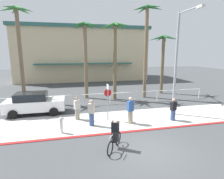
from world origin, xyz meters
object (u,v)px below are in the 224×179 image
palm_tree_3 (85,40)px  pedestrian_1 (77,109)px  palm_tree_2 (19,35)px  palm_tree_4 (115,42)px  streetlight_curb (178,59)px  pedestrian_3 (91,114)px  car_white_1 (34,103)px  pedestrian_0 (130,111)px  bollard_0 (61,125)px  cyclist_black_0 (115,136)px  palm_tree_6 (163,50)px  palm_tree_5 (147,34)px  stop_sign_bike_lane (108,97)px  pedestrian_2 (173,110)px

palm_tree_3 → pedestrian_1: 8.23m
palm_tree_2 → palm_tree_4: bearing=-8.8°
streetlight_curb → pedestrian_3: 7.32m
car_white_1 → pedestrian_0: (6.58, -3.61, -0.01)m
palm_tree_3 → car_white_1: bearing=-136.0°
bollard_0 → cyclist_black_0: size_ratio=0.65×
palm_tree_3 → car_white_1: 7.93m
streetlight_curb → cyclist_black_0: size_ratio=4.88×
bollard_0 → streetlight_curb: size_ratio=0.13×
palm_tree_3 → palm_tree_6: palm_tree_3 is taller
streetlight_curb → palm_tree_2: 14.26m
streetlight_curb → car_white_1: streetlight_curb is taller
palm_tree_5 → car_white_1: palm_tree_5 is taller
palm_tree_4 → pedestrian_1: palm_tree_4 is taller
palm_tree_5 → car_white_1: size_ratio=2.11×
palm_tree_6 → car_white_1: 14.62m
streetlight_curb → pedestrian_1: streetlight_curb is taller
palm_tree_2 → car_white_1: palm_tree_2 is taller
stop_sign_bike_lane → pedestrian_1: size_ratio=1.54×
palm_tree_2 → pedestrian_3: bearing=-54.2°
palm_tree_2 → pedestrian_2: size_ratio=5.58×
palm_tree_3 → pedestrian_3: 9.20m
cyclist_black_0 → palm_tree_6: bearing=53.3°
bollard_0 → palm_tree_2: (-3.82, 8.66, 5.81)m
car_white_1 → cyclist_black_0: 8.15m
palm_tree_4 → palm_tree_5: bearing=0.8°
palm_tree_3 → pedestrian_0: size_ratio=4.18×
stop_sign_bike_lane → palm_tree_5: bearing=48.1°
pedestrian_3 → palm_tree_2: bearing=125.8°
pedestrian_2 → palm_tree_2: bearing=144.1°
cyclist_black_0 → palm_tree_4: bearing=76.3°
palm_tree_5 → pedestrian_2: palm_tree_5 is taller
streetlight_curb → palm_tree_6: 7.98m
pedestrian_1 → palm_tree_4: bearing=52.4°
palm_tree_3 → palm_tree_6: 8.86m
palm_tree_3 → pedestrian_1: bearing=-101.3°
palm_tree_4 → cyclist_black_0: palm_tree_4 is taller
palm_tree_3 → palm_tree_4: size_ratio=1.02×
palm_tree_5 → bollard_0: bearing=-138.7°
palm_tree_4 → car_white_1: size_ratio=1.72×
palm_tree_2 → car_white_1: size_ratio=2.02×
cyclist_black_0 → palm_tree_5: bearing=59.9°
car_white_1 → pedestrian_3: 5.26m
palm_tree_2 → cyclist_black_0: palm_tree_2 is taller
stop_sign_bike_lane → bollard_0: stop_sign_bike_lane is taller
palm_tree_4 → pedestrian_2: (2.54, -6.86, -5.00)m
streetlight_curb → palm_tree_2: palm_tree_2 is taller
bollard_0 → palm_tree_2: 11.10m
palm_tree_4 → cyclist_black_0: (-2.37, -9.74, -5.03)m
streetlight_curb → palm_tree_3: size_ratio=0.98×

